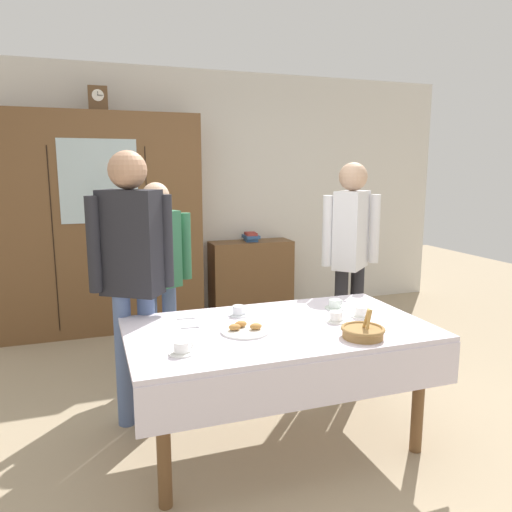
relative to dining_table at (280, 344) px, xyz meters
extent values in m
plane|color=tan|center=(0.00, 0.24, -0.64)|extent=(12.00, 12.00, 0.00)
cube|color=silver|center=(0.00, 2.89, 0.71)|extent=(6.40, 0.10, 2.70)
cylinder|color=brown|center=(-0.74, -0.32, -0.29)|extent=(0.07, 0.07, 0.71)
cylinder|color=brown|center=(0.74, -0.32, -0.29)|extent=(0.07, 0.07, 0.71)
cylinder|color=brown|center=(-0.74, 0.39, -0.29)|extent=(0.07, 0.07, 0.71)
cylinder|color=brown|center=(0.74, 0.39, -0.29)|extent=(0.07, 0.07, 0.71)
cube|color=silver|center=(0.00, 0.04, 0.08)|extent=(1.75, 1.00, 0.03)
cube|color=silver|center=(0.00, -0.46, -0.05)|extent=(1.75, 0.01, 0.24)
cube|color=brown|center=(-0.90, 2.59, 0.45)|extent=(1.98, 0.45, 2.19)
cube|color=silver|center=(-0.90, 2.36, 0.89)|extent=(0.71, 0.01, 0.79)
cube|color=black|center=(-1.34, 2.36, 0.34)|extent=(0.01, 0.01, 1.75)
cube|color=black|center=(-0.46, 2.36, 0.34)|extent=(0.01, 0.01, 1.75)
cube|color=brown|center=(-0.86, 2.59, 1.67)|extent=(0.18, 0.10, 0.24)
cylinder|color=white|center=(-0.86, 2.54, 1.69)|extent=(0.11, 0.01, 0.11)
cube|color=black|center=(-0.86, 2.53, 1.71)|extent=(0.00, 0.00, 0.04)
cube|color=black|center=(-0.84, 2.53, 1.69)|extent=(0.05, 0.00, 0.00)
cube|color=brown|center=(0.71, 2.64, -0.22)|extent=(0.93, 0.35, 0.84)
cube|color=#2D5184|center=(0.71, 2.64, 0.22)|extent=(0.15, 0.19, 0.03)
cube|color=#2D5184|center=(0.71, 2.64, 0.25)|extent=(0.16, 0.21, 0.04)
cube|color=#99332D|center=(0.71, 2.64, 0.28)|extent=(0.14, 0.20, 0.03)
cylinder|color=white|center=(-0.62, -0.21, 0.10)|extent=(0.13, 0.13, 0.01)
cylinder|color=white|center=(-0.62, -0.21, 0.13)|extent=(0.08, 0.08, 0.05)
torus|color=white|center=(-0.58, -0.21, 0.13)|extent=(0.04, 0.01, 0.04)
cylinder|color=silver|center=(0.48, 0.25, 0.10)|extent=(0.13, 0.13, 0.01)
cylinder|color=silver|center=(0.48, 0.25, 0.13)|extent=(0.08, 0.08, 0.05)
torus|color=silver|center=(0.52, 0.25, 0.13)|extent=(0.04, 0.01, 0.04)
cylinder|color=#47230F|center=(0.48, 0.25, 0.15)|extent=(0.06, 0.06, 0.01)
cylinder|color=white|center=(0.55, 0.03, 0.10)|extent=(0.13, 0.13, 0.01)
cylinder|color=white|center=(0.55, 0.03, 0.13)|extent=(0.08, 0.08, 0.05)
torus|color=white|center=(0.59, 0.03, 0.13)|extent=(0.04, 0.01, 0.04)
cylinder|color=#47230F|center=(0.55, 0.03, 0.15)|extent=(0.06, 0.06, 0.01)
cylinder|color=white|center=(-0.16, 0.31, 0.10)|extent=(0.13, 0.13, 0.01)
cylinder|color=white|center=(-0.16, 0.31, 0.13)|extent=(0.08, 0.08, 0.05)
torus|color=white|center=(-0.12, 0.31, 0.13)|extent=(0.04, 0.01, 0.04)
cylinder|color=white|center=(0.36, 0.00, 0.10)|extent=(0.13, 0.13, 0.01)
cylinder|color=white|center=(0.36, 0.00, 0.13)|extent=(0.08, 0.08, 0.05)
torus|color=white|center=(0.40, 0.00, 0.13)|extent=(0.04, 0.01, 0.04)
cylinder|color=#9E7542|center=(0.36, -0.30, 0.12)|extent=(0.22, 0.22, 0.05)
torus|color=#9E7542|center=(0.36, -0.30, 0.15)|extent=(0.24, 0.24, 0.02)
cylinder|color=tan|center=(0.39, -0.32, 0.20)|extent=(0.04, 0.02, 0.12)
cylinder|color=tan|center=(0.39, -0.30, 0.20)|extent=(0.03, 0.04, 0.12)
cylinder|color=tan|center=(0.39, -0.29, 0.20)|extent=(0.03, 0.04, 0.12)
cylinder|color=white|center=(-0.22, 0.00, 0.10)|extent=(0.28, 0.28, 0.01)
ellipsoid|color=#BC7F3D|center=(-0.16, -0.01, 0.13)|extent=(0.07, 0.05, 0.04)
ellipsoid|color=#BC7F3D|center=(-0.22, 0.06, 0.13)|extent=(0.07, 0.05, 0.04)
ellipsoid|color=#BC7F3D|center=(-0.27, 0.02, 0.13)|extent=(0.07, 0.05, 0.04)
cube|color=silver|center=(-0.49, 0.35, 0.10)|extent=(0.10, 0.01, 0.00)
ellipsoid|color=silver|center=(-0.44, 0.35, 0.10)|extent=(0.03, 0.02, 0.01)
cube|color=silver|center=(-0.50, 0.17, 0.10)|extent=(0.10, 0.01, 0.00)
ellipsoid|color=silver|center=(-0.45, 0.17, 0.10)|extent=(0.03, 0.02, 0.01)
cube|color=silver|center=(0.59, 0.39, 0.10)|extent=(0.10, 0.01, 0.00)
ellipsoid|color=silver|center=(0.64, 0.39, 0.10)|extent=(0.03, 0.02, 0.01)
cylinder|color=#232328|center=(0.93, 0.96, -0.22)|extent=(0.11, 0.11, 0.84)
cylinder|color=#232328|center=(1.08, 0.96, -0.22)|extent=(0.11, 0.11, 0.84)
cube|color=silver|center=(1.01, 0.96, 0.51)|extent=(0.40, 0.39, 0.63)
sphere|color=tan|center=(1.01, 0.96, 0.94)|extent=(0.23, 0.23, 0.23)
cylinder|color=silver|center=(0.79, 0.96, 0.51)|extent=(0.08, 0.08, 0.57)
cylinder|color=silver|center=(1.23, 0.96, 0.51)|extent=(0.08, 0.08, 0.57)
cylinder|color=slate|center=(-0.60, 1.21, -0.26)|extent=(0.11, 0.11, 0.77)
cylinder|color=slate|center=(-0.45, 1.21, -0.26)|extent=(0.11, 0.11, 0.77)
cube|color=#33704C|center=(-0.53, 1.21, 0.41)|extent=(0.33, 0.41, 0.57)
sphere|color=#DBB293|center=(-0.53, 1.21, 0.80)|extent=(0.21, 0.21, 0.21)
cylinder|color=#33704C|center=(-0.75, 1.21, 0.41)|extent=(0.08, 0.08, 0.52)
cylinder|color=#33704C|center=(-0.31, 1.21, 0.41)|extent=(0.08, 0.08, 0.52)
cylinder|color=slate|center=(-0.85, 0.56, -0.21)|extent=(0.11, 0.11, 0.87)
cylinder|color=slate|center=(-0.70, 0.56, -0.21)|extent=(0.11, 0.11, 0.87)
cube|color=#232328|center=(-0.78, 0.56, 0.55)|extent=(0.41, 0.37, 0.65)
sphere|color=tan|center=(-0.78, 0.56, 1.00)|extent=(0.24, 0.24, 0.24)
cylinder|color=#232328|center=(-1.00, 0.56, 0.55)|extent=(0.08, 0.08, 0.59)
cylinder|color=#232328|center=(-0.56, 0.56, 0.55)|extent=(0.08, 0.08, 0.59)
camera|label=1|loc=(-1.02, -2.50, 1.00)|focal=34.10mm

